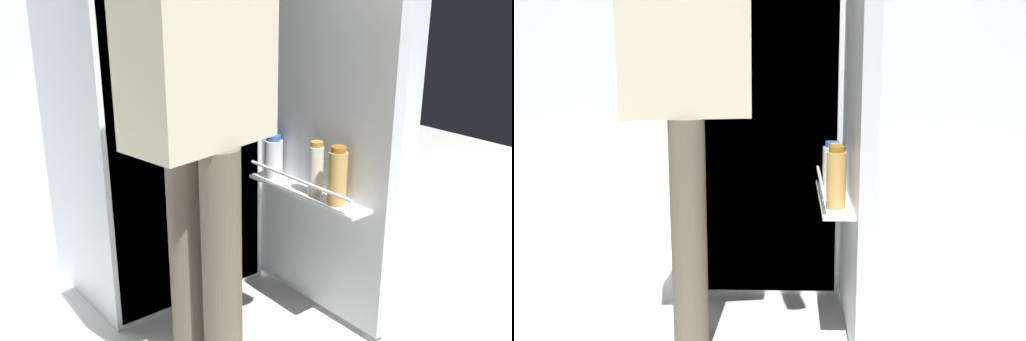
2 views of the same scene
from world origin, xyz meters
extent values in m
plane|color=silver|center=(0.00, 0.00, 0.00)|extent=(6.02, 6.02, 0.00)
cube|color=silver|center=(0.00, 0.54, 0.88)|extent=(0.68, 0.58, 1.76)
cube|color=white|center=(0.00, 0.25, 0.88)|extent=(0.64, 0.01, 1.72)
cube|color=white|center=(0.00, 0.30, 0.86)|extent=(0.60, 0.09, 0.01)
cube|color=silver|center=(0.37, -0.07, 0.89)|extent=(0.05, 0.65, 1.73)
cube|color=white|center=(0.29, -0.07, 0.50)|extent=(0.11, 0.54, 0.01)
cylinder|color=silver|center=(0.24, -0.07, 0.56)|extent=(0.01, 0.52, 0.01)
cylinder|color=#EDE5CC|center=(0.29, -0.12, 0.60)|extent=(0.05, 0.05, 0.18)
cylinder|color=#B78933|center=(0.29, -0.12, 0.70)|extent=(0.04, 0.04, 0.02)
cylinder|color=white|center=(0.29, 0.12, 0.58)|extent=(0.07, 0.07, 0.15)
cylinder|color=#335BB2|center=(0.29, 0.12, 0.66)|extent=(0.05, 0.05, 0.02)
cylinder|color=tan|center=(0.28, -0.23, 0.60)|extent=(0.06, 0.06, 0.19)
cylinder|color=#996623|center=(0.28, -0.23, 0.70)|extent=(0.05, 0.05, 0.02)
cylinder|color=#4C7F3D|center=(-0.02, 0.30, 0.92)|extent=(0.08, 0.08, 0.09)
cylinder|color=#665B4C|center=(-0.23, -0.09, 0.40)|extent=(0.12, 0.12, 0.80)
cylinder|color=#665B4C|center=(-0.20, -0.24, 0.40)|extent=(0.12, 0.12, 0.80)
cube|color=beige|center=(-0.22, -0.16, 1.09)|extent=(0.45, 0.29, 0.57)
cylinder|color=beige|center=(-0.25, 0.04, 1.07)|extent=(0.08, 0.08, 0.54)
camera|label=1|loc=(-1.10, -1.52, 1.29)|focal=41.37mm
camera|label=2|loc=(0.13, -2.30, 1.06)|focal=45.33mm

